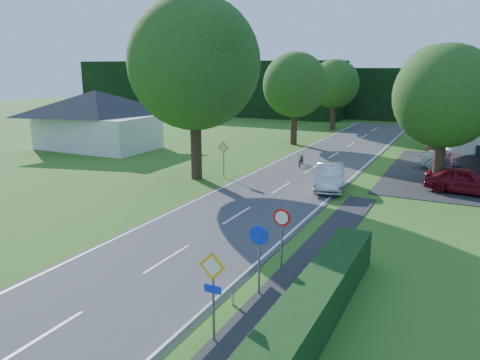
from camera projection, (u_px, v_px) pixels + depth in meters
The scene contains 23 objects.
road at pixel (254, 205), 25.01m from camera, with size 7.00×80.00×0.04m, color #3D3D40.
line_edge_left at pixel (202, 197), 26.40m from camera, with size 0.12×80.00×0.01m, color white.
line_edge_right at pixel (312, 213), 23.61m from camera, with size 0.12×80.00×0.01m, color white.
line_centre at pixel (254, 205), 25.00m from camera, with size 0.12×80.00×0.01m, color white, non-canonical shape.
tree_main at pixel (195, 89), 29.69m from camera, with size 9.40×9.40×11.64m, color #1F4916, non-canonical shape.
tree_left_far at pixel (295, 99), 43.57m from camera, with size 7.00×7.00×8.58m, color #1F4916, non-canonical shape.
tree_right_far at pixel (435, 99), 40.10m from camera, with size 7.40×7.40×9.09m, color #1F4916, non-canonical shape.
tree_left_back at pixel (334, 95), 53.87m from camera, with size 6.60×6.60×8.07m, color #1F4916, non-canonical shape.
tree_right_back at pixel (430, 101), 47.68m from camera, with size 6.20×6.20×7.56m, color #1F4916, non-canonical shape.
tree_right_mid at pixel (443, 118), 27.32m from camera, with size 7.00×7.00×8.58m, color #1F4916, non-canonical shape.
treeline_left at pixel (203, 88), 72.68m from camera, with size 44.00×6.00×8.00m, color black.
treeline_right at pixel (457, 96), 60.83m from camera, with size 30.00×5.00×7.00m, color black.
bungalow_left at pixel (97, 118), 41.67m from camera, with size 11.00×6.50×5.20m.
streetlight at pixel (438, 112), 29.20m from camera, with size 2.03×0.18×8.00m.
sign_priority_right at pixel (213, 280), 12.27m from camera, with size 0.78×0.09×2.59m.
sign_roundabout at pixel (259, 246), 14.91m from camera, with size 0.64×0.08×2.37m.
sign_speed_limit at pixel (282, 225), 16.63m from camera, with size 0.64×0.11×2.37m.
sign_priority_left at pixel (223, 152), 30.88m from camera, with size 0.78×0.09×2.44m.
moving_car at pixel (330, 177), 28.12m from camera, with size 1.59×4.56×1.50m, color #BABABF.
motorcycle at pixel (301, 159), 34.82m from camera, with size 0.62×1.78×0.94m, color black.
parked_car_red at pixel (465, 181), 27.14m from camera, with size 1.76×4.37×1.49m, color maroon.
parked_car_silver_a at pixel (459, 161), 32.48m from camera, with size 1.74×4.98×1.64m, color #BCBDC2.
parasol at pixel (452, 167), 29.97m from camera, with size 2.04×2.07×1.87m, color red.
Camera 1 is at (9.94, -1.83, 7.27)m, focal length 35.00 mm.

